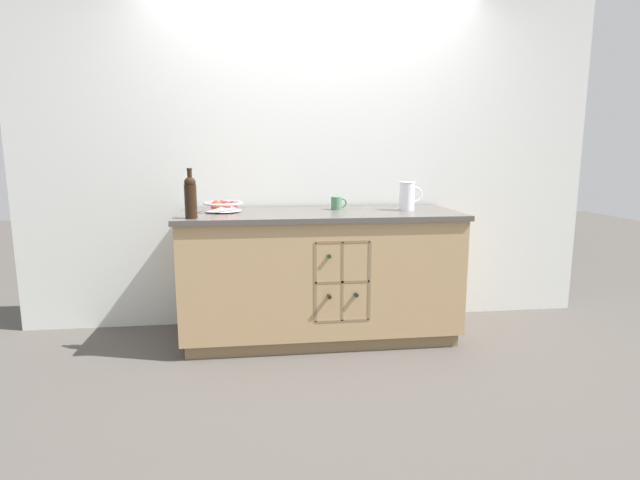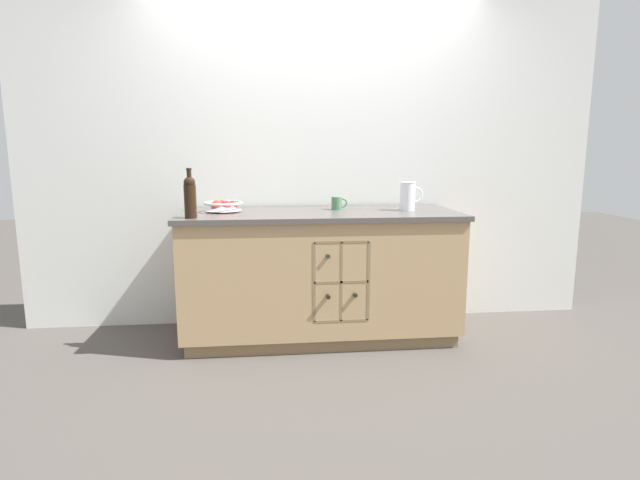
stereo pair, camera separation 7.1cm
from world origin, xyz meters
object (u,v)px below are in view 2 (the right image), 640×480
object	(u,v)px
white_pitcher	(408,196)
ceramic_mug	(337,203)
standing_wine_bottle	(190,196)
fruit_bowl	(224,206)

from	to	relation	value
white_pitcher	ceramic_mug	world-z (taller)	white_pitcher
white_pitcher	standing_wine_bottle	size ratio (longest dim) A/B	0.65
standing_wine_bottle	fruit_bowl	bearing A→B (deg)	60.46
fruit_bowl	standing_wine_bottle	bearing A→B (deg)	-119.54
white_pitcher	standing_wine_bottle	bearing A→B (deg)	-169.90
white_pitcher	ceramic_mug	size ratio (longest dim) A/B	1.75
ceramic_mug	standing_wine_bottle	size ratio (longest dim) A/B	0.37
ceramic_mug	standing_wine_bottle	xyz separation A→B (m)	(-0.98, -0.37, 0.09)
ceramic_mug	standing_wine_bottle	world-z (taller)	standing_wine_bottle
ceramic_mug	white_pitcher	bearing A→B (deg)	-12.20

